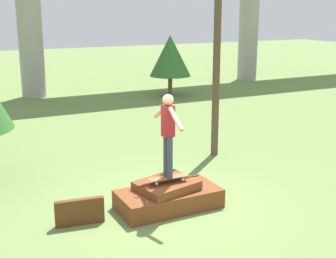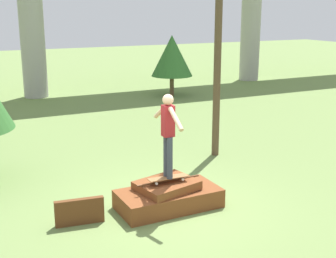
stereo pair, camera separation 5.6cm
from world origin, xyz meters
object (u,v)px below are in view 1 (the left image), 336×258
Objects in this scene: skateboard at (168,178)px; skater at (168,129)px; utility_pole at (218,12)px; tree_mid_back at (170,56)px.

skateboard is 0.49× the size of skater.
tree_mid_back is (3.05, 8.80, -2.07)m from utility_pole.
skateboard is 0.11× the size of utility_pole.
utility_pole reaches higher than tree_mid_back.
skateboard is 5.13m from utility_pole.
skater is at bearing -136.05° from utility_pole.
skateboard is 13.02m from tree_mid_back.
utility_pole is at bearing 43.95° from skater.
utility_pole is 9.54m from tree_mid_back.
skater is (0.00, 0.00, 1.02)m from skateboard.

